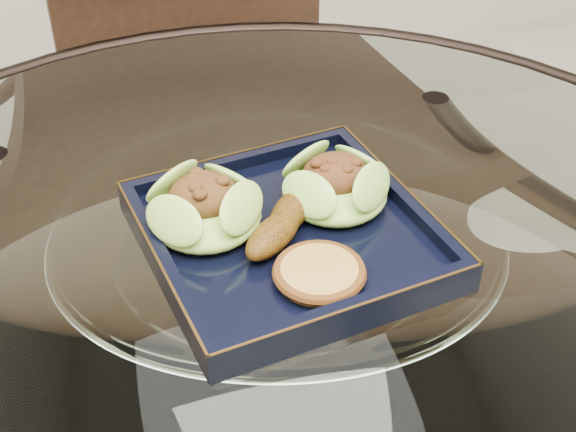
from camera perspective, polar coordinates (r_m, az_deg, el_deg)
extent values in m
cylinder|color=white|center=(0.79, -0.74, -3.80)|extent=(1.10, 1.10, 0.01)
torus|color=black|center=(0.79, -0.74, -3.80)|extent=(1.13, 1.13, 0.02)
cylinder|color=black|center=(1.31, 8.56, -6.45)|extent=(0.04, 0.04, 0.75)
cylinder|color=black|center=(1.25, -16.46, -10.55)|extent=(0.04, 0.04, 0.75)
cube|color=black|center=(1.29, -3.67, 1.59)|extent=(0.52, 0.52, 0.04)
cylinder|color=black|center=(1.31, -8.93, -14.92)|extent=(0.04, 0.04, 0.50)
cylinder|color=black|center=(1.40, 7.34, -10.26)|extent=(0.04, 0.04, 0.50)
cylinder|color=black|center=(1.59, -12.45, -3.98)|extent=(0.04, 0.04, 0.50)
cylinder|color=black|center=(1.66, 1.07, -0.76)|extent=(0.04, 0.04, 0.50)
cube|color=black|center=(0.80, 0.00, -1.70)|extent=(0.32, 0.32, 0.02)
ellipsoid|color=olive|center=(0.79, -5.92, 0.39)|extent=(0.14, 0.14, 0.04)
ellipsoid|color=#53942B|center=(0.82, 3.38, 2.02)|extent=(0.13, 0.13, 0.04)
ellipsoid|color=#603A0A|center=(0.80, 0.30, 0.45)|extent=(0.13, 0.15, 0.03)
cylinder|color=#A27536|center=(0.74, 2.24, -4.13)|extent=(0.10, 0.10, 0.01)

